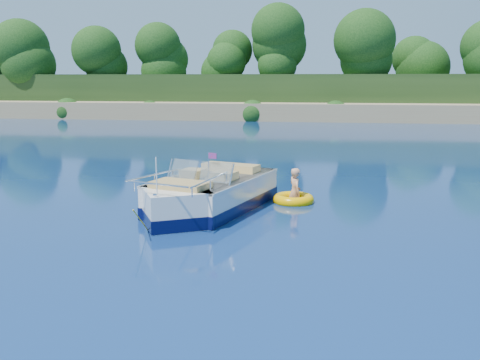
{
  "coord_description": "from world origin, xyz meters",
  "views": [
    {
      "loc": [
        0.73,
        -11.21,
        3.6
      ],
      "look_at": [
        -1.46,
        3.1,
        0.85
      ],
      "focal_mm": 40.0,
      "sensor_mm": 36.0,
      "label": 1
    }
  ],
  "objects": [
    {
      "name": "tow_tube",
      "position": [
        -0.04,
        4.27,
        0.08
      ],
      "size": [
        1.25,
        1.25,
        0.32
      ],
      "rotation": [
        0.0,
        0.0,
        -0.02
      ],
      "color": "#FEB500",
      "rests_on": "ground"
    },
    {
      "name": "treeline",
      "position": [
        0.04,
        41.01,
        5.55
      ],
      "size": [
        150.0,
        7.12,
        8.19
      ],
      "color": "black",
      "rests_on": "ground"
    },
    {
      "name": "boy",
      "position": [
        -0.02,
        4.37,
        0.0
      ],
      "size": [
        0.67,
        0.88,
        1.58
      ],
      "primitive_type": "imported",
      "rotation": [
        0.0,
        -0.17,
        2.02
      ],
      "color": "tan",
      "rests_on": "ground"
    },
    {
      "name": "shoreline",
      "position": [
        0.0,
        63.77,
        0.98
      ],
      "size": [
        170.0,
        59.0,
        6.0
      ],
      "color": "#967B57",
      "rests_on": "ground"
    },
    {
      "name": "ground",
      "position": [
        0.0,
        0.0,
        0.0
      ],
      "size": [
        160.0,
        160.0,
        0.0
      ],
      "primitive_type": "plane",
      "color": "#0A204A",
      "rests_on": "ground"
    },
    {
      "name": "motorboat",
      "position": [
        -2.36,
        2.82,
        0.4
      ],
      "size": [
        3.31,
        6.0,
        2.06
      ],
      "rotation": [
        0.0,
        0.0,
        -0.3
      ],
      "color": "white",
      "rests_on": "ground"
    }
  ]
}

